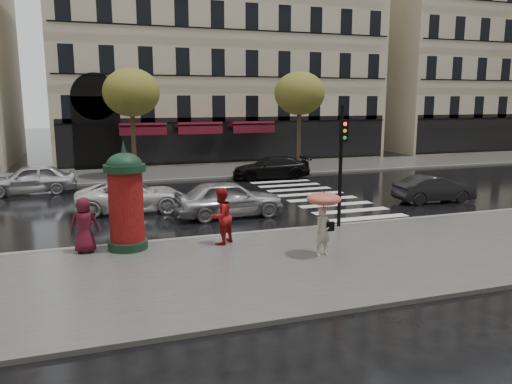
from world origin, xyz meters
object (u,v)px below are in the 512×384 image
object	(u,v)px
car_darkgrey	(434,189)
morris_column	(126,197)
man_burgundy	(84,225)
woman_red	(221,216)
car_white	(133,196)
traffic_light	(342,154)
woman_umbrella	(324,213)
car_black	(271,168)
car_far_silver	(30,179)
car_silver	(229,198)

from	to	relation	value
car_darkgrey	morris_column	bearing A→B (deg)	107.80
man_burgundy	car_darkgrey	xyz separation A→B (m)	(15.61, 3.47, -0.36)
woman_red	car_white	size ratio (longest dim) A/B	0.39
woman_red	traffic_light	size ratio (longest dim) A/B	0.42
man_burgundy	car_white	distance (m)	6.31
woman_umbrella	man_burgundy	world-z (taller)	woman_umbrella
man_burgundy	traffic_light	xyz separation A→B (m)	(8.93, 0.31, 1.83)
woman_umbrella	morris_column	xyz separation A→B (m)	(-5.52, 2.63, 0.33)
woman_umbrella	morris_column	size ratio (longest dim) A/B	0.58
woman_umbrella	car_darkgrey	world-z (taller)	woman_umbrella
woman_red	morris_column	bearing A→B (deg)	-46.42
car_black	morris_column	bearing A→B (deg)	-30.21
car_far_silver	car_darkgrey	bearing A→B (deg)	61.36
woman_red	car_far_silver	world-z (taller)	woman_red
car_black	car_darkgrey	bearing A→B (deg)	34.67
car_darkgrey	car_black	world-z (taller)	car_black
car_silver	woman_red	bearing A→B (deg)	159.70
woman_red	car_silver	distance (m)	4.38
car_silver	car_white	xyz separation A→B (m)	(-3.66, 2.31, -0.10)
car_silver	car_darkgrey	world-z (taller)	car_silver
woman_umbrella	traffic_light	bearing A→B (deg)	53.87
woman_umbrella	car_far_silver	distance (m)	17.31
car_white	car_black	bearing A→B (deg)	-49.80
man_burgundy	car_darkgrey	size ratio (longest dim) A/B	0.46
morris_column	car_darkgrey	xyz separation A→B (m)	(14.34, 3.47, -1.14)
woman_umbrella	car_black	bearing A→B (deg)	75.19
man_burgundy	traffic_light	distance (m)	9.12
woman_red	traffic_light	world-z (taller)	traffic_light
morris_column	traffic_light	bearing A→B (deg)	2.35
man_burgundy	car_white	bearing A→B (deg)	-103.57
traffic_light	car_silver	size ratio (longest dim) A/B	0.99
woman_red	car_far_silver	bearing A→B (deg)	-98.70
man_burgundy	traffic_light	bearing A→B (deg)	-173.39
man_burgundy	morris_column	world-z (taller)	morris_column
car_black	woman_umbrella	bearing A→B (deg)	-7.88
morris_column	car_black	xyz separation A→B (m)	(9.54, 12.60, -1.08)
woman_red	morris_column	xyz separation A→B (m)	(-2.92, 0.45, 0.72)
woman_red	car_black	distance (m)	14.64
man_burgundy	woman_umbrella	bearing A→B (deg)	163.42
traffic_light	car_darkgrey	distance (m)	7.70
car_white	car_far_silver	xyz separation A→B (m)	(-4.60, 5.89, 0.10)
car_far_silver	man_burgundy	bearing A→B (deg)	8.59
car_silver	car_black	world-z (taller)	car_silver
morris_column	traffic_light	size ratio (longest dim) A/B	0.77
woman_red	car_black	size ratio (longest dim) A/B	0.39
car_white	car_far_silver	size ratio (longest dim) A/B	1.07
morris_column	car_white	world-z (taller)	morris_column
car_silver	car_darkgrey	size ratio (longest dim) A/B	1.19
man_burgundy	morris_column	distance (m)	1.49
man_burgundy	car_black	distance (m)	16.61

